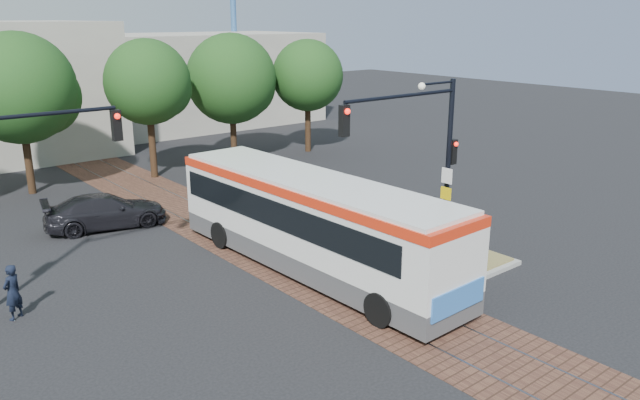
# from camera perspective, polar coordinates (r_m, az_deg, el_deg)

# --- Properties ---
(ground) EXTENTS (120.00, 120.00, 0.00)m
(ground) POSITION_cam_1_polar(r_m,az_deg,el_deg) (20.81, 0.39, -6.96)
(ground) COLOR black
(ground) RESTS_ON ground
(trackbed) EXTENTS (3.60, 40.00, 0.02)m
(trackbed) POSITION_cam_1_polar(r_m,az_deg,el_deg) (23.80, -5.81, -3.96)
(trackbed) COLOR brown
(trackbed) RESTS_ON ground
(tree_row) EXTENTS (26.40, 5.60, 7.67)m
(tree_row) POSITION_cam_1_polar(r_m,az_deg,el_deg) (34.04, -16.22, 10.03)
(tree_row) COLOR #382314
(tree_row) RESTS_ON ground
(warehouses) EXTENTS (40.00, 13.00, 8.00)m
(warehouses) POSITION_cam_1_polar(r_m,az_deg,el_deg) (45.18, -24.57, 9.32)
(warehouses) COLOR #ADA899
(warehouses) RESTS_ON ground
(city_bus) EXTENTS (2.90, 12.12, 3.22)m
(city_bus) POSITION_cam_1_polar(r_m,az_deg,el_deg) (20.73, -0.84, -1.75)
(city_bus) COLOR #434345
(city_bus) RESTS_ON ground
(traffic_island) EXTENTS (2.20, 5.20, 1.13)m
(traffic_island) POSITION_cam_1_polar(r_m,az_deg,el_deg) (23.32, 10.98, -3.78)
(traffic_island) COLOR gray
(traffic_island) RESTS_ON ground
(signal_pole_main) EXTENTS (5.49, 0.46, 6.00)m
(signal_pole_main) POSITION_cam_1_polar(r_m,az_deg,el_deg) (21.64, 9.71, 5.26)
(signal_pole_main) COLOR black
(signal_pole_main) RESTS_ON ground
(signal_pole_left) EXTENTS (4.99, 0.34, 6.00)m
(signal_pole_left) POSITION_cam_1_polar(r_m,az_deg,el_deg) (19.55, -26.95, 1.62)
(signal_pole_left) COLOR black
(signal_pole_left) RESTS_ON ground
(officer) EXTENTS (0.71, 0.65, 1.63)m
(officer) POSITION_cam_1_polar(r_m,az_deg,el_deg) (19.72, -26.30, -7.56)
(officer) COLOR black
(officer) RESTS_ON ground
(parked_car) EXTENTS (5.05, 2.89, 1.38)m
(parked_car) POSITION_cam_1_polar(r_m,az_deg,el_deg) (26.72, -19.01, -0.96)
(parked_car) COLOR black
(parked_car) RESTS_ON ground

